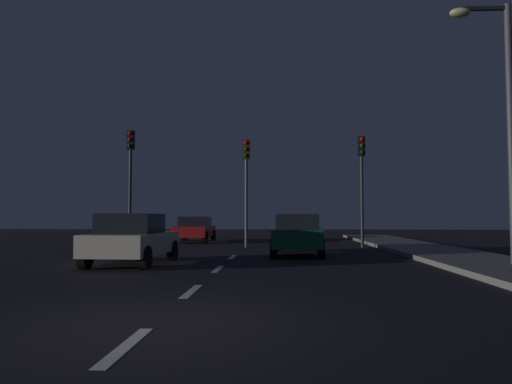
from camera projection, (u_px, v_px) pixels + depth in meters
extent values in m
plane|color=black|center=(221.00, 267.00, 13.30)|extent=(80.00, 80.00, 0.00)
cube|color=gray|center=(495.00, 265.00, 12.92)|extent=(3.00, 40.00, 0.15)
cube|color=silver|center=(126.00, 346.00, 5.12)|extent=(0.16, 1.60, 0.01)
cube|color=silver|center=(192.00, 291.00, 8.91)|extent=(0.16, 1.60, 0.01)
cube|color=silver|center=(218.00, 269.00, 12.70)|extent=(0.16, 1.60, 0.01)
cube|color=silver|center=(232.00, 257.00, 16.49)|extent=(0.16, 1.60, 0.01)
cylinder|color=#2D2D30|center=(130.00, 188.00, 22.20)|extent=(0.14, 0.14, 5.45)
cube|color=black|center=(131.00, 140.00, 22.32)|extent=(0.32, 0.24, 0.90)
sphere|color=red|center=(130.00, 133.00, 22.18)|extent=(0.20, 0.20, 0.20)
sphere|color=#3F2D0C|center=(130.00, 139.00, 22.16)|extent=(0.20, 0.20, 0.20)
sphere|color=#0C3319|center=(130.00, 146.00, 22.14)|extent=(0.20, 0.20, 0.20)
cylinder|color=#4C4C51|center=(246.00, 193.00, 21.91)|extent=(0.14, 0.14, 4.97)
cube|color=#382D0C|center=(246.00, 149.00, 22.02)|extent=(0.32, 0.24, 0.90)
sphere|color=red|center=(246.00, 142.00, 21.87)|extent=(0.20, 0.20, 0.20)
sphere|color=#3F2D0C|center=(246.00, 149.00, 21.86)|extent=(0.20, 0.20, 0.20)
sphere|color=#0C3319|center=(246.00, 155.00, 21.84)|extent=(0.20, 0.20, 0.20)
cylinder|color=#2D2D30|center=(362.00, 192.00, 21.64)|extent=(0.14, 0.14, 5.08)
cube|color=black|center=(361.00, 146.00, 21.75)|extent=(0.32, 0.24, 0.90)
sphere|color=red|center=(362.00, 139.00, 21.61)|extent=(0.20, 0.20, 0.20)
sphere|color=#3F2D0C|center=(362.00, 146.00, 21.59)|extent=(0.20, 0.20, 0.20)
sphere|color=#0C3319|center=(362.00, 152.00, 21.58)|extent=(0.20, 0.20, 0.20)
cube|color=#0F4C2D|center=(298.00, 237.00, 17.54)|extent=(1.90, 4.32, 0.64)
cube|color=black|center=(298.00, 221.00, 17.36)|extent=(1.59, 1.98, 0.53)
cylinder|color=black|center=(278.00, 244.00, 19.17)|extent=(0.25, 0.65, 0.64)
cylinder|color=black|center=(318.00, 244.00, 19.02)|extent=(0.25, 0.65, 0.64)
cylinder|color=black|center=(274.00, 249.00, 16.04)|extent=(0.25, 0.65, 0.64)
cylinder|color=black|center=(321.00, 249.00, 15.89)|extent=(0.25, 0.65, 0.64)
cube|color=beige|center=(133.00, 243.00, 13.94)|extent=(1.90, 3.90, 0.60)
cube|color=black|center=(131.00, 223.00, 13.78)|extent=(1.61, 1.79, 0.56)
cylinder|color=black|center=(123.00, 250.00, 15.35)|extent=(0.24, 0.65, 0.64)
cylinder|color=black|center=(172.00, 250.00, 15.21)|extent=(0.24, 0.65, 0.64)
cylinder|color=black|center=(85.00, 257.00, 12.63)|extent=(0.24, 0.65, 0.64)
cylinder|color=black|center=(145.00, 258.00, 12.49)|extent=(0.24, 0.65, 0.64)
cube|color=#B21919|center=(194.00, 231.00, 26.36)|extent=(1.83, 4.12, 0.57)
cube|color=black|center=(195.00, 221.00, 26.59)|extent=(1.60, 1.86, 0.52)
cylinder|color=black|center=(205.00, 237.00, 24.80)|extent=(0.22, 0.64, 0.64)
cylinder|color=black|center=(173.00, 237.00, 24.88)|extent=(0.22, 0.64, 0.64)
cylinder|color=black|center=(213.00, 235.00, 27.81)|extent=(0.22, 0.64, 0.64)
cylinder|color=black|center=(185.00, 235.00, 27.88)|extent=(0.22, 0.64, 0.64)
cylinder|color=#4C4C51|center=(511.00, 135.00, 12.65)|extent=(0.18, 0.18, 7.12)
cube|color=black|center=(484.00, 9.00, 12.86)|extent=(1.26, 0.10, 0.10)
ellipsoid|color=#F2D88C|center=(460.00, 13.00, 12.89)|extent=(0.56, 0.36, 0.24)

